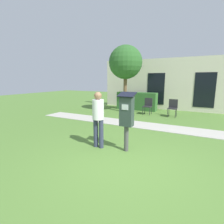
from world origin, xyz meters
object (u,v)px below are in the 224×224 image
parking_meter (127,114)px  outdoor_chair_left (148,105)px  outdoor_chair_middle (173,107)px  person_standing (98,115)px

parking_meter → outdoor_chair_left: bearing=100.5°
parking_meter → outdoor_chair_middle: bearing=86.1°
parking_meter → person_standing: 0.82m
parking_meter → outdoor_chair_left: parking_meter is taller
outdoor_chair_left → outdoor_chair_middle: bearing=16.6°
outdoor_chair_left → outdoor_chair_middle: (1.32, -0.02, 0.00)m
parking_meter → outdoor_chair_left: size_ratio=1.77×
person_standing → parking_meter: bearing=-15.8°
outdoor_chair_left → outdoor_chair_middle: same height
parking_meter → outdoor_chair_left: 5.33m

